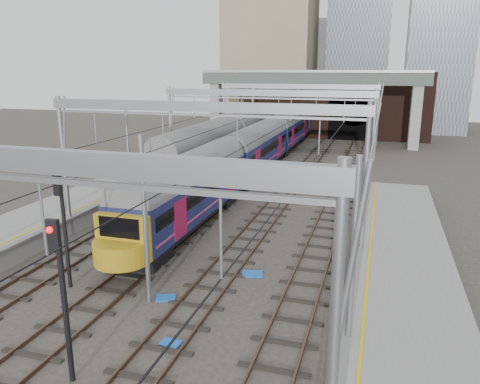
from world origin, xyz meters
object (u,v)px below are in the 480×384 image
(train_second, at_px, (230,138))
(signal_near_centre, at_px, (61,283))
(signal_near_left, at_px, (63,218))
(train_main, at_px, (274,137))

(train_second, bearing_deg, signal_near_centre, -80.09)
(signal_near_centre, bearing_deg, train_second, 91.62)
(train_second, distance_m, signal_near_left, 29.36)
(signal_near_left, bearing_deg, train_main, 95.66)
(train_second, xyz_separation_m, signal_near_centre, (6.08, -34.79, 0.80))
(train_main, height_order, train_second, train_second)
(signal_near_centre, bearing_deg, signal_near_left, 118.42)
(train_main, relative_size, signal_near_left, 11.85)
(train_second, bearing_deg, train_main, 33.94)
(train_second, relative_size, signal_near_centre, 6.21)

